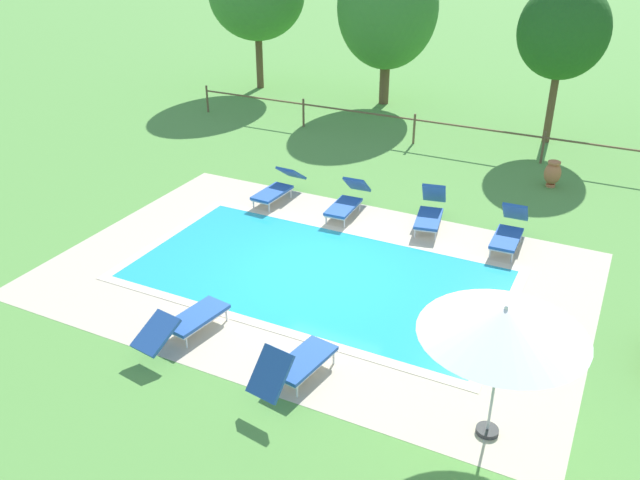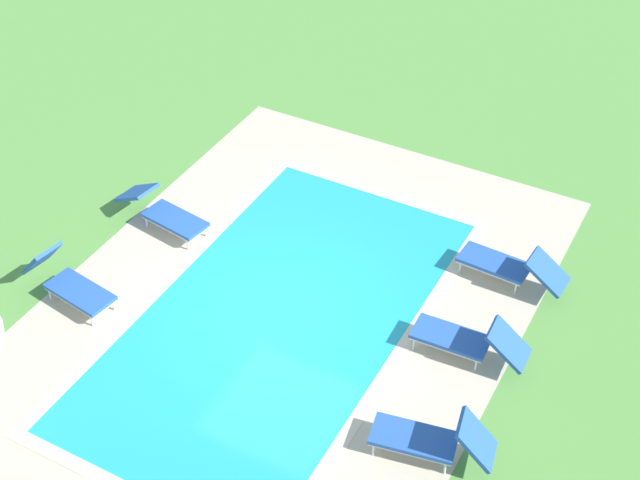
# 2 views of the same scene
# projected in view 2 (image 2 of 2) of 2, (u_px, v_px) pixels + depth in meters

# --- Properties ---
(ground_plane) EXTENTS (160.00, 160.00, 0.00)m
(ground_plane) POSITION_uv_depth(u_px,v_px,m) (278.00, 317.00, 16.36)
(ground_plane) COLOR #599342
(pool_deck_paving) EXTENTS (11.80, 7.97, 0.01)m
(pool_deck_paving) POSITION_uv_depth(u_px,v_px,m) (278.00, 317.00, 16.35)
(pool_deck_paving) COLOR beige
(pool_deck_paving) RESTS_ON ground
(swimming_pool_water) EXTENTS (8.12, 4.29, 0.01)m
(swimming_pool_water) POSITION_uv_depth(u_px,v_px,m) (278.00, 317.00, 16.35)
(swimming_pool_water) COLOR #23A8C1
(swimming_pool_water) RESTS_ON ground
(pool_coping_rim) EXTENTS (8.60, 4.77, 0.01)m
(pool_coping_rim) POSITION_uv_depth(u_px,v_px,m) (278.00, 317.00, 16.35)
(pool_coping_rim) COLOR beige
(pool_coping_rim) RESTS_ON ground
(sun_lounger_north_near_steps) EXTENTS (0.93, 1.95, 0.98)m
(sun_lounger_north_near_steps) POSITION_uv_depth(u_px,v_px,m) (432.00, 439.00, 13.80)
(sun_lounger_north_near_steps) COLOR #2856A8
(sun_lounger_north_near_steps) RESTS_ON ground
(sun_lounger_north_mid) EXTENTS (0.72, 2.05, 0.81)m
(sun_lounger_north_mid) POSITION_uv_depth(u_px,v_px,m) (509.00, 266.00, 16.86)
(sun_lounger_north_mid) COLOR #2856A8
(sun_lounger_north_mid) RESTS_ON ground
(sun_lounger_north_far) EXTENTS (0.68, 1.99, 0.88)m
(sun_lounger_north_far) POSITION_uv_depth(u_px,v_px,m) (467.00, 340.00, 15.41)
(sun_lounger_north_far) COLOR #2856A8
(sun_lounger_north_far) RESTS_ON ground
(sun_lounger_north_end) EXTENTS (0.87, 1.95, 0.97)m
(sun_lounger_north_end) POSITION_uv_depth(u_px,v_px,m) (69.00, 282.00, 16.48)
(sun_lounger_north_end) COLOR #2856A8
(sun_lounger_north_end) RESTS_ON ground
(sun_lounger_south_mid) EXTENTS (0.90, 2.12, 0.74)m
(sun_lounger_south_mid) POSITION_uv_depth(u_px,v_px,m) (164.00, 212.00, 18.10)
(sun_lounger_south_mid) COLOR #2856A8
(sun_lounger_south_mid) RESTS_ON ground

